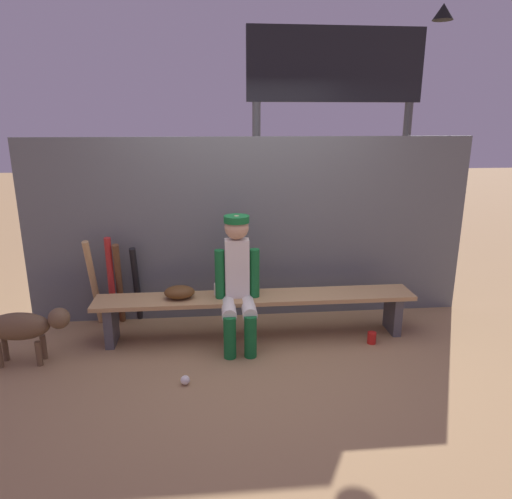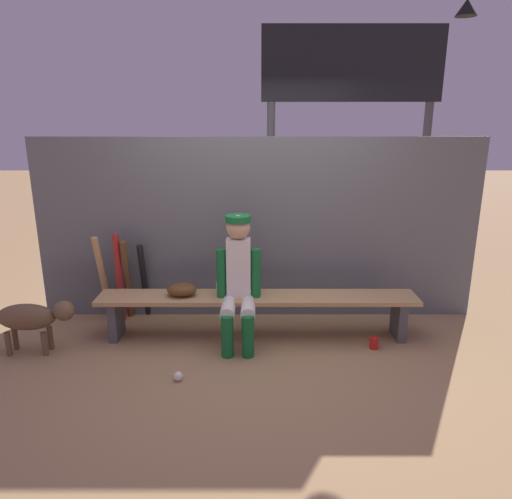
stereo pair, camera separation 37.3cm
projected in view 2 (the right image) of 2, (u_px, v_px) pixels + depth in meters
ground_plane at (256, 337)px, 4.46m from camera, size 30.00×30.00×0.00m
chainlink_fence at (256, 230)px, 4.73m from camera, size 4.50×0.03×1.86m
dugout_bench at (256, 304)px, 4.37m from camera, size 3.00×0.36×0.42m
player_seated at (237, 278)px, 4.19m from camera, size 0.41×0.55×1.19m
baseball_glove at (180, 290)px, 4.33m from camera, size 0.28×0.20×0.12m
bat_aluminum_black at (143, 281)px, 4.79m from camera, size 0.07×0.24×0.82m
bat_wood_dark at (126, 280)px, 4.72m from camera, size 0.10×0.27×0.88m
bat_aluminum_red at (118, 278)px, 4.68m from camera, size 0.09×0.15×0.94m
bat_wood_tan at (101, 278)px, 4.72m from camera, size 0.10×0.27×0.91m
baseball at (177, 376)px, 3.70m from camera, size 0.07×0.07×0.07m
cup_on_ground at (372, 343)px, 4.22m from camera, size 0.08×0.08×0.11m
cup_on_bench at (219, 288)px, 4.39m from camera, size 0.08×0.08×0.11m
scoreboard at (355, 92)px, 5.47m from camera, size 2.40×0.27×3.30m
dog at (31, 318)px, 4.07m from camera, size 0.84×0.20×0.49m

